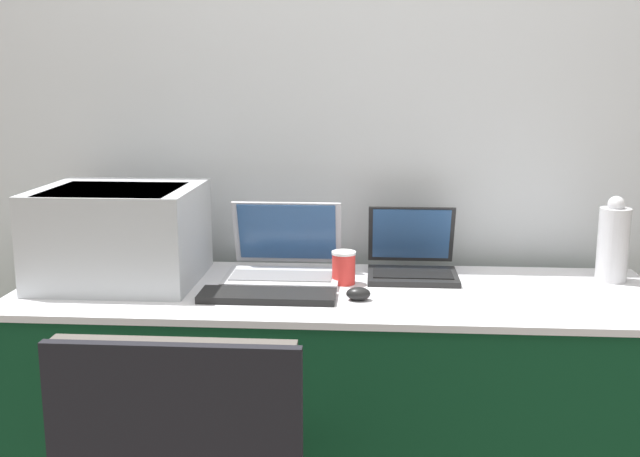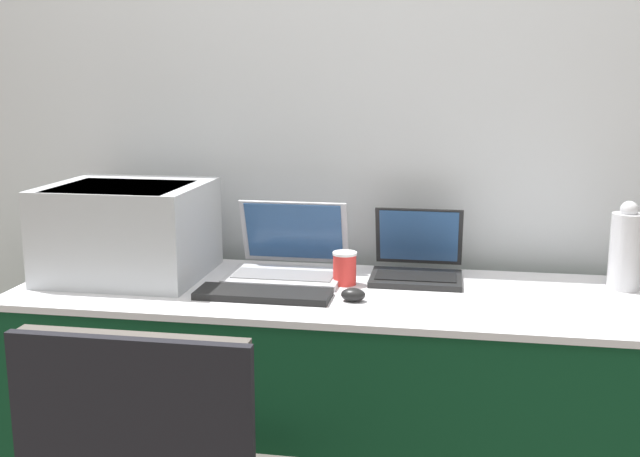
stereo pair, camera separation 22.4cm
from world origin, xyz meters
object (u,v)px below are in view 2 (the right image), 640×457
at_px(laptop_right, 417,263).
at_px(metal_pitcher, 626,249).
at_px(laptop_left, 288,260).
at_px(coffee_cup, 345,268).
at_px(printer, 128,227).
at_px(external_keyboard, 263,294).
at_px(mouse, 353,295).

bearing_deg(laptop_right, metal_pitcher, -2.44).
distance_m(laptop_left, laptop_right, 0.41).
xyz_separation_m(coffee_cup, metal_pitcher, (0.83, 0.09, 0.07)).
bearing_deg(laptop_left, metal_pitcher, 1.22).
bearing_deg(printer, coffee_cup, 1.23).
relative_size(external_keyboard, mouse, 5.60).
height_order(external_keyboard, coffee_cup, coffee_cup).
bearing_deg(printer, laptop_right, 8.53).
distance_m(printer, mouse, 0.77).
xyz_separation_m(printer, laptop_left, (0.50, 0.09, -0.11)).
bearing_deg(coffee_cup, mouse, -74.12).
bearing_deg(printer, laptop_left, 9.97).
distance_m(laptop_right, mouse, 0.34).
distance_m(printer, external_keyboard, 0.53).
bearing_deg(external_keyboard, coffee_cup, 40.21).
bearing_deg(mouse, laptop_left, 134.72).
relative_size(coffee_cup, mouse, 1.45).
relative_size(external_keyboard, metal_pitcher, 1.46).
bearing_deg(mouse, laptop_right, 60.47).
height_order(printer, mouse, printer).
relative_size(printer, external_keyboard, 1.22).
bearing_deg(laptop_left, external_keyboard, -94.18).
relative_size(laptop_left, coffee_cup, 3.50).
bearing_deg(mouse, metal_pitcher, 18.78).
distance_m(laptop_right, coffee_cup, 0.25).
bearing_deg(mouse, coffee_cup, 105.88).
height_order(laptop_left, laptop_right, laptop_left).
relative_size(laptop_left, external_keyboard, 0.91).
distance_m(printer, laptop_left, 0.52).
distance_m(laptop_left, external_keyboard, 0.26).
relative_size(laptop_left, mouse, 5.09).
bearing_deg(external_keyboard, laptop_right, 35.13).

